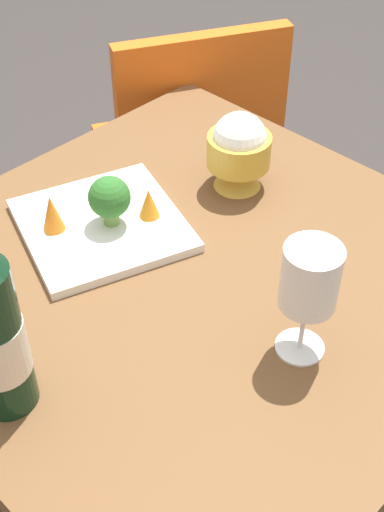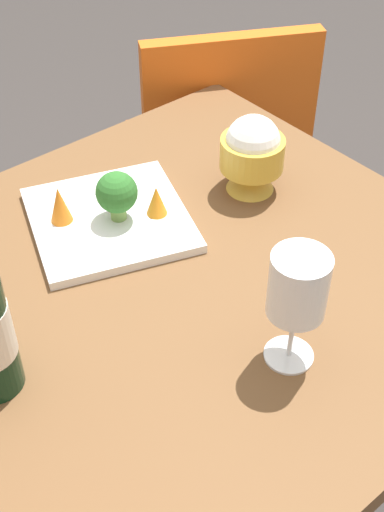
# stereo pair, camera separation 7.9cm
# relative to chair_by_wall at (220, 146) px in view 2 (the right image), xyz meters

# --- Properties ---
(dining_table) EXTENTS (0.85, 0.85, 0.75)m
(dining_table) POSITION_rel_chair_by_wall_xyz_m (-0.50, -0.49, 0.13)
(dining_table) COLOR brown
(dining_table) RESTS_ON ground_plane
(chair_by_wall) EXTENTS (0.54, 0.54, 0.85)m
(chair_by_wall) POSITION_rel_chair_by_wall_xyz_m (0.00, 0.00, 0.00)
(chair_by_wall) COLOR orange
(chair_by_wall) RESTS_ON ground_plane
(wine_glass) EXTENTS (0.08, 0.08, 0.18)m
(wine_glass) POSITION_rel_chair_by_wall_xyz_m (-0.51, -0.70, 0.35)
(wine_glass) COLOR white
(wine_glass) RESTS_ON dining_table
(rice_bowl) EXTENTS (0.11, 0.11, 0.14)m
(rice_bowl) POSITION_rel_chair_by_wall_xyz_m (-0.28, -0.39, 0.30)
(rice_bowl) COLOR gold
(rice_bowl) RESTS_ON dining_table
(serving_plate) EXTENTS (0.32, 0.32, 0.02)m
(serving_plate) POSITION_rel_chair_by_wall_xyz_m (-0.53, -0.31, 0.23)
(serving_plate) COLOR white
(serving_plate) RESTS_ON dining_table
(broccoli_floret) EXTENTS (0.07, 0.07, 0.09)m
(broccoli_floret) POSITION_rel_chair_by_wall_xyz_m (-0.52, -0.32, 0.29)
(broccoli_floret) COLOR #729E4C
(broccoli_floret) RESTS_ON serving_plate
(carrot_garnish_left) EXTENTS (0.04, 0.04, 0.06)m
(carrot_garnish_left) POSITION_rel_chair_by_wall_xyz_m (-0.59, -0.27, 0.27)
(carrot_garnish_left) COLOR orange
(carrot_garnish_left) RESTS_ON serving_plate
(carrot_garnish_right) EXTENTS (0.03, 0.03, 0.05)m
(carrot_garnish_right) POSITION_rel_chair_by_wall_xyz_m (-0.46, -0.36, 0.26)
(carrot_garnish_right) COLOR orange
(carrot_garnish_right) RESTS_ON serving_plate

